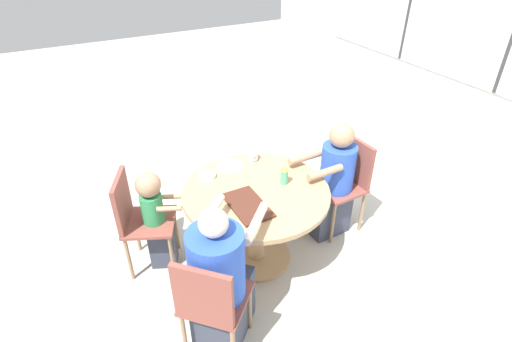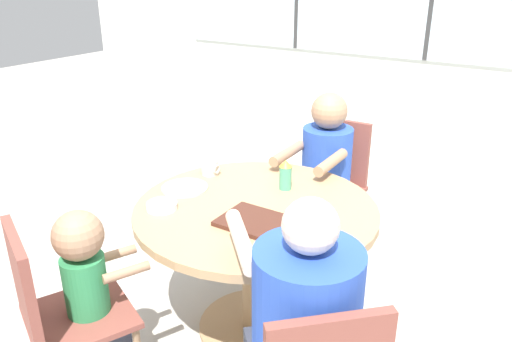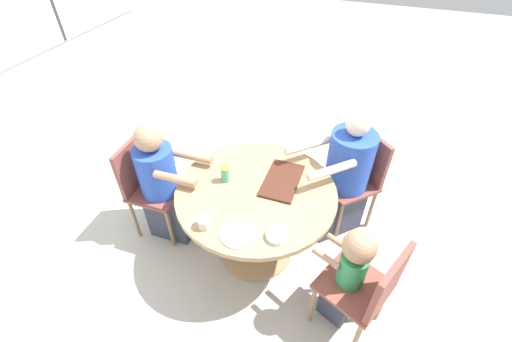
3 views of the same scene
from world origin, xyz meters
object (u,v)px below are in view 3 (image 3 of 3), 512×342
coffee_mug (205,222)px  bowl_white_shallow (277,235)px  sippy_cup (225,172)px  chair_for_woman_green_shirt (359,173)px  person_toddler (346,277)px  person_man_blue_shirt (165,188)px  chair_for_man_blue_shirt (146,181)px  person_woman_green_shirt (341,181)px  chair_for_toddler (369,287)px

coffee_mug → bowl_white_shallow: bearing=-81.5°
coffee_mug → sippy_cup: sippy_cup is taller
chair_for_woman_green_shirt → person_toddler: 1.00m
person_man_blue_shirt → person_toddler: (-0.31, -1.52, -0.02)m
coffee_mug → sippy_cup: (0.44, 0.05, 0.04)m
chair_for_man_blue_shirt → bowl_white_shallow: chair_for_man_blue_shirt is taller
person_toddler → bowl_white_shallow: size_ratio=6.39×
person_toddler → bowl_white_shallow: person_toddler is taller
chair_for_man_blue_shirt → coffee_mug: chair_for_man_blue_shirt is taller
chair_for_man_blue_shirt → person_man_blue_shirt: (0.00, -0.17, -0.03)m
chair_for_woman_green_shirt → person_woman_green_shirt: bearing=90.0°
chair_for_man_blue_shirt → coffee_mug: size_ratio=8.89×
coffee_mug → sippy_cup: 0.45m
person_woman_green_shirt → coffee_mug: 1.26m
chair_for_toddler → person_man_blue_shirt: 1.70m
chair_for_toddler → coffee_mug: chair_for_toddler is taller
coffee_mug → chair_for_toddler: bearing=-88.2°
coffee_mug → bowl_white_shallow: (0.07, -0.46, -0.02)m
chair_for_toddler → coffee_mug: (-0.03, 1.07, 0.23)m
chair_for_man_blue_shirt → sippy_cup: size_ratio=5.60×
person_man_blue_shirt → bowl_white_shallow: 1.13m
chair_for_woman_green_shirt → chair_for_toddler: same height
chair_for_man_blue_shirt → person_man_blue_shirt: bearing=90.0°
chair_for_toddler → person_man_blue_shirt: bearing=101.4°
chair_for_woman_green_shirt → person_man_blue_shirt: person_man_blue_shirt is taller
person_man_blue_shirt → person_toddler: bearing=77.2°
chair_for_toddler → sippy_cup: size_ratio=5.60×
chair_for_woman_green_shirt → chair_for_toddler: (-1.06, -0.19, 0.00)m
person_toddler → person_man_blue_shirt: bearing=102.5°
chair_for_man_blue_shirt → chair_for_toddler: same height
chair_for_woman_green_shirt → bowl_white_shallow: bearing=113.5°
chair_for_man_blue_shirt → person_man_blue_shirt: 0.17m
chair_for_woman_green_shirt → person_man_blue_shirt: (-0.68, 1.47, -0.03)m
chair_for_woman_green_shirt → person_man_blue_shirt: 1.62m
chair_for_woman_green_shirt → chair_for_man_blue_shirt: bearing=68.4°
person_woman_green_shirt → coffee_mug: (-0.97, 0.76, 0.26)m
chair_for_toddler → person_woman_green_shirt: size_ratio=0.77×
chair_for_woman_green_shirt → coffee_mug: bearing=96.9°
person_toddler → chair_for_toddler: bearing=-90.0°
coffee_mug → bowl_white_shallow: coffee_mug is taller
person_woman_green_shirt → person_man_blue_shirt: size_ratio=1.04×
bowl_white_shallow → chair_for_man_blue_shirt: bearing=74.6°
bowl_white_shallow → person_man_blue_shirt: bearing=72.1°
chair_for_man_blue_shirt → person_toddler: person_toddler is taller
person_toddler → sippy_cup: 1.09m
person_man_blue_shirt → chair_for_toddler: bearing=76.1°
chair_for_man_blue_shirt → person_toddler: size_ratio=0.97×
person_woman_green_shirt → bowl_white_shallow: bearing=117.7°
person_toddler → coffee_mug: (-0.10, 0.93, 0.28)m
chair_for_toddler → person_toddler: person_toddler is taller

